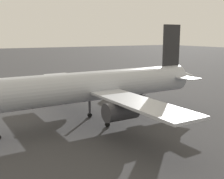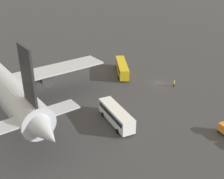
{
  "view_description": "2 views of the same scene",
  "coord_description": "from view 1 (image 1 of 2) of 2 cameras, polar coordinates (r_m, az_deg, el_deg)",
  "views": [
    {
      "loc": [
        33.41,
        87.5,
        17.42
      ],
      "look_at": [
        -1.75,
        25.64,
        3.5
      ],
      "focal_mm": 45.0,
      "sensor_mm": 36.0,
      "label": 1
    },
    {
      "loc": [
        -49.39,
        49.55,
        31.55
      ],
      "look_at": [
        -4.24,
        18.23,
        4.87
      ],
      "focal_mm": 45.0,
      "sensor_mm": 36.0,
      "label": 2
    }
  ],
  "objects": [
    {
      "name": "cargo_cart_orange",
      "position": [
        101.41,
        5.62,
        1.81
      ],
      "size": [
        2.24,
        1.97,
        2.06
      ],
      "rotation": [
        0.0,
        0.0,
        -0.16
      ],
      "color": "#38383D",
      "rests_on": "ground"
    },
    {
      "name": "cargo_cart_grey",
      "position": [
        103.4,
        6.83,
        1.96
      ],
      "size": [
        2.24,
        1.97,
        2.06
      ],
      "rotation": [
        0.0,
        0.0,
        -0.16
      ],
      "color": "#38383D",
      "rests_on": "ground"
    },
    {
      "name": "airplane",
      "position": [
        54.96,
        -4.54,
        0.53
      ],
      "size": [
        58.19,
        50.04,
        19.69
      ],
      "rotation": [
        0.0,
        0.0,
        0.03
      ],
      "color": "#B2B7C1",
      "rests_on": "ground"
    },
    {
      "name": "ground_plane",
      "position": [
        95.27,
        -8.57,
        0.41
      ],
      "size": [
        600.0,
        600.0,
        0.0
      ],
      "primitive_type": "plane",
      "color": "#38383A"
    },
    {
      "name": "worker_person",
      "position": [
        98.25,
        -6.94,
        1.29
      ],
      "size": [
        0.38,
        0.38,
        1.74
      ],
      "color": "#1E1E2D",
      "rests_on": "ground"
    },
    {
      "name": "baggage_tug",
      "position": [
        106.79,
        9.93,
        2.03
      ],
      "size": [
        2.47,
        1.74,
        2.1
      ],
      "rotation": [
        0.0,
        0.0,
        0.05
      ],
      "color": "white",
      "rests_on": "ground"
    },
    {
      "name": "cargo_cart_green",
      "position": [
        104.83,
        8.25,
        2.05
      ],
      "size": [
        2.24,
        1.97,
        2.06
      ],
      "rotation": [
        0.0,
        0.0,
        -0.16
      ],
      "color": "#38383D",
      "rests_on": "ground"
    },
    {
      "name": "shuttle_bus_near",
      "position": [
        87.72,
        -14.38,
        0.58
      ],
      "size": [
        12.47,
        8.68,
        3.32
      ],
      "rotation": [
        0.0,
        0.0,
        -0.53
      ],
      "color": "gold",
      "rests_on": "ground"
    },
    {
      "name": "shuttle_bus_far",
      "position": [
        80.74,
        3.09,
        0.05
      ],
      "size": [
        11.59,
        4.48,
        3.37
      ],
      "rotation": [
        0.0,
        0.0,
        -0.15
      ],
      "color": "white",
      "rests_on": "ground"
    }
  ]
}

